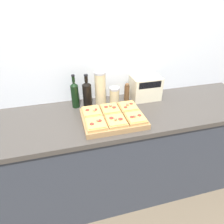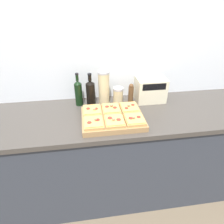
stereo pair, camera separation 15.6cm
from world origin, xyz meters
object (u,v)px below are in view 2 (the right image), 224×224
(grain_jar_tall, at_px, (104,88))
(pepper_mill, at_px, (131,93))
(wine_bottle, at_px, (91,92))
(grain_jar_short, at_px, (118,95))
(olive_oil_bottle, at_px, (78,92))
(cutting_board, at_px, (113,119))
(toaster_oven, at_px, (150,89))

(grain_jar_tall, xyz_separation_m, pepper_mill, (0.25, -0.00, -0.07))
(wine_bottle, bearing_deg, grain_jar_short, 0.00)
(olive_oil_bottle, bearing_deg, cutting_board, -49.90)
(grain_jar_short, bearing_deg, olive_oil_bottle, -180.00)
(wine_bottle, bearing_deg, grain_jar_tall, 0.00)
(cutting_board, bearing_deg, pepper_mill, 54.88)
(cutting_board, relative_size, toaster_oven, 1.67)
(olive_oil_bottle, relative_size, wine_bottle, 1.03)
(olive_oil_bottle, distance_m, grain_jar_short, 0.35)
(grain_jar_short, relative_size, toaster_oven, 0.50)
(grain_jar_tall, xyz_separation_m, toaster_oven, (0.42, -0.00, -0.04))
(cutting_board, xyz_separation_m, toaster_oven, (0.39, 0.30, 0.09))
(cutting_board, xyz_separation_m, olive_oil_bottle, (-0.25, 0.30, 0.10))
(grain_jar_short, height_order, pepper_mill, pepper_mill)
(olive_oil_bottle, xyz_separation_m, pepper_mill, (0.47, 0.00, -0.04))
(pepper_mill, bearing_deg, grain_jar_short, 180.00)
(cutting_board, height_order, grain_jar_short, grain_jar_short)
(cutting_board, bearing_deg, grain_jar_short, 72.50)
(cutting_board, bearing_deg, toaster_oven, 37.59)
(wine_bottle, xyz_separation_m, pepper_mill, (0.36, -0.00, -0.03))
(wine_bottle, xyz_separation_m, toaster_oven, (0.54, -0.00, -0.01))
(cutting_board, distance_m, toaster_oven, 0.50)
(cutting_board, height_order, grain_jar_tall, grain_jar_tall)
(grain_jar_tall, xyz_separation_m, grain_jar_short, (0.13, 0.00, -0.08))
(wine_bottle, relative_size, pepper_mill, 1.66)
(pepper_mill, bearing_deg, toaster_oven, -0.27)
(wine_bottle, bearing_deg, olive_oil_bottle, -180.00)
(grain_jar_tall, bearing_deg, cutting_board, -83.88)
(olive_oil_bottle, height_order, wine_bottle, olive_oil_bottle)
(cutting_board, relative_size, olive_oil_bottle, 1.61)
(olive_oil_bottle, distance_m, pepper_mill, 0.47)
(wine_bottle, relative_size, grain_jar_short, 2.04)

